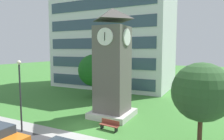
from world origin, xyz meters
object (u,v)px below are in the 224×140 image
at_px(street_lamp, 20,88).
at_px(tree_near_tower, 201,92).
at_px(park_bench, 109,125).
at_px(tree_streetside, 94,70).
at_px(clock_tower, 112,69).

xyz_separation_m(street_lamp, tree_near_tower, (13.74, 3.32, 0.32)).
relative_size(park_bench, street_lamp, 0.30).
bearing_deg(tree_streetside, tree_near_tower, -33.98).
bearing_deg(park_bench, street_lamp, -151.22).
bearing_deg(clock_tower, tree_streetside, 134.26).
bearing_deg(tree_near_tower, tree_streetside, 146.02).
bearing_deg(clock_tower, tree_near_tower, -23.31).
bearing_deg(park_bench, tree_near_tower, -2.17).
distance_m(clock_tower, tree_near_tower, 9.42).
height_order(street_lamp, tree_streetside, tree_streetside).
distance_m(park_bench, tree_streetside, 12.57).
bearing_deg(tree_near_tower, clock_tower, 156.69).
xyz_separation_m(clock_tower, tree_streetside, (-5.95, 6.11, -0.94)).
relative_size(park_bench, tree_streetside, 0.29).
bearing_deg(park_bench, tree_streetside, 127.66).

